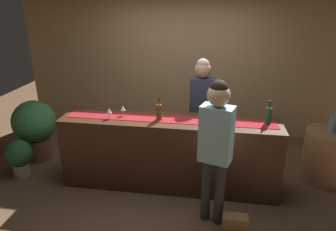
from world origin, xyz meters
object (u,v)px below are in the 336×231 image
wine_bottle_clear (221,114)px  wine_glass_near_customer (123,108)px  vase_on_side_table (334,124)px  handbag (235,224)px  round_side_table (328,156)px  potted_plant_small (19,156)px  wine_glass_mid_counter (109,111)px  customer_sipping (216,139)px  potted_plant_tall (35,126)px  wine_bottle_green (268,115)px  bartender (201,103)px  wine_bottle_amber (159,112)px

wine_bottle_clear → wine_glass_near_customer: (-1.28, 0.04, -0.01)m
vase_on_side_table → handbag: (-1.33, -1.32, -0.75)m
round_side_table → potted_plant_small: round_side_table is taller
wine_glass_mid_counter → customer_sipping: customer_sipping is taller
potted_plant_tall → handbag: size_ratio=3.48×
wine_bottle_clear → vase_on_side_table: (1.54, 0.48, -0.23)m
wine_bottle_clear → wine_glass_mid_counter: wine_bottle_clear is taller
wine_bottle_green → wine_glass_near_customer: size_ratio=2.10×
potted_plant_tall → round_side_table: bearing=0.7°
wine_bottle_green → vase_on_side_table: 1.07m
wine_bottle_clear → handbag: 1.30m
bartender → round_side_table: (1.81, -0.11, -0.66)m
round_side_table → potted_plant_small: 4.41m
potted_plant_small → wine_bottle_green: bearing=2.6°
wine_bottle_clear → bartender: size_ratio=0.18×
round_side_table → wine_bottle_amber: bearing=-167.7°
wine_bottle_amber → vase_on_side_table: (2.32, 0.51, -0.23)m
wine_bottle_clear → wine_glass_near_customer: bearing=178.2°
wine_bottle_green → customer_sipping: 0.95m
customer_sipping → round_side_table: (1.59, 1.14, -0.68)m
potted_plant_tall → handbag: 3.35m
customer_sipping → round_side_table: bearing=52.7°
vase_on_side_table → bartender: bearing=176.4°
customer_sipping → potted_plant_small: customer_sipping is taller
wine_bottle_amber → potted_plant_tall: bearing=167.7°
wine_glass_near_customer → bartender: 1.16m
customer_sipping → potted_plant_small: 2.93m
potted_plant_tall → wine_bottle_amber: bearing=-12.3°
potted_plant_small → handbag: size_ratio=1.98×
customer_sipping → potted_plant_small: (-2.78, 0.55, -0.73)m
potted_plant_tall → wine_bottle_clear: bearing=-8.5°
potted_plant_tall → potted_plant_small: bearing=-86.8°
round_side_table → handbag: round_side_table is taller
vase_on_side_table → handbag: 2.01m
wine_bottle_amber → customer_sipping: customer_sipping is taller
wine_bottle_clear → potted_plant_small: wine_bottle_clear is taller
wine_bottle_clear → vase_on_side_table: size_ratio=1.26×
potted_plant_tall → wine_glass_mid_counter: bearing=-19.5°
handbag → vase_on_side_table: bearing=44.8°
wine_bottle_green → wine_glass_near_customer: (-1.87, -0.01, -0.01)m
wine_bottle_clear → wine_glass_near_customer: 1.28m
wine_bottle_amber → handbag: 1.61m
wine_bottle_amber → bartender: bartender is taller
wine_glass_mid_counter → vase_on_side_table: bearing=10.7°
vase_on_side_table → wine_bottle_clear: bearing=-162.5°
round_side_table → vase_on_side_table: vase_on_side_table is taller
potted_plant_tall → potted_plant_small: size_ratio=1.76×
customer_sipping → potted_plant_small: size_ratio=3.07×
bartender → handbag: (0.48, -1.43, -0.92)m
bartender → handbag: size_ratio=5.98×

